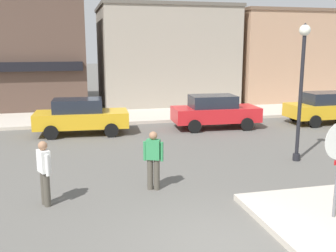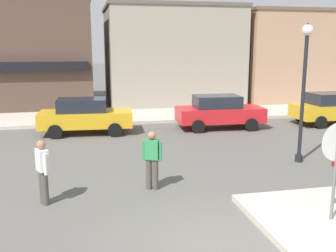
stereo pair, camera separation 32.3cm
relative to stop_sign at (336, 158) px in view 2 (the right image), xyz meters
The scene contains 12 objects.
ground_plane 3.10m from the stop_sign, behind, with size 160.00×160.00×0.00m, color #5B5954.
kerb_far 14.25m from the stop_sign, 100.88° to the left, with size 80.00×4.00×0.15m, color beige.
stop_sign is the anchor object (origin of this frame).
lamp_post 5.05m from the stop_sign, 67.67° to the left, with size 0.36×0.36×4.54m.
parked_car_nearest 11.60m from the stop_sign, 116.34° to the left, with size 4.09×2.06×1.56m.
parked_car_second 10.27m from the stop_sign, 84.33° to the left, with size 4.07×2.02×1.56m.
parked_car_third 12.14m from the stop_sign, 55.56° to the left, with size 4.03×1.93×1.56m.
pedestrian_crossing_near 4.57m from the stop_sign, 139.08° to the left, with size 0.54×0.35×1.61m.
pedestrian_crossing_far 6.72m from the stop_sign, 157.71° to the left, with size 0.35×0.54×1.61m.
building_corner_shop 21.48m from the stop_sign, 114.40° to the left, with size 8.74×7.62×6.88m.
building_storefront_left_near 19.21m from the stop_sign, 88.10° to the left, with size 8.53×7.04×6.32m.
building_storefront_left_mid 20.97m from the stop_sign, 65.18° to the left, with size 7.25×6.86×6.14m.
Camera 2 is at (-2.44, -6.61, 3.84)m, focal length 42.00 mm.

